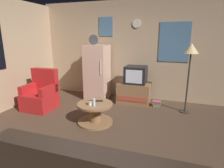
{
  "coord_description": "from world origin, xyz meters",
  "views": [
    {
      "loc": [
        1.23,
        -2.73,
        1.75
      ],
      "look_at": [
        0.03,
        0.9,
        0.75
      ],
      "focal_mm": 29.91,
      "sensor_mm": 36.0,
      "label": 1
    }
  ],
  "objects_px": {
    "mug_ceramic_tan": "(90,103)",
    "tv_stand": "(134,93)",
    "standing_lamp": "(191,54)",
    "fridge": "(97,72)",
    "coffee_table": "(95,113)",
    "mug_ceramic_white": "(90,103)",
    "armchair": "(41,95)",
    "crt_tv": "(136,75)",
    "wine_glass": "(94,102)",
    "remote_control": "(99,101)",
    "book_stack": "(157,104)"
  },
  "relations": [
    {
      "from": "mug_ceramic_tan",
      "to": "tv_stand",
      "type": "bearing_deg",
      "value": 69.54
    },
    {
      "from": "tv_stand",
      "to": "standing_lamp",
      "type": "bearing_deg",
      "value": -10.19
    },
    {
      "from": "fridge",
      "to": "coffee_table",
      "type": "relative_size",
      "value": 2.46
    },
    {
      "from": "mug_ceramic_white",
      "to": "armchair",
      "type": "relative_size",
      "value": 0.09
    },
    {
      "from": "crt_tv",
      "to": "mug_ceramic_tan",
      "type": "bearing_deg",
      "value": -111.58
    },
    {
      "from": "crt_tv",
      "to": "mug_ceramic_white",
      "type": "relative_size",
      "value": 6.0
    },
    {
      "from": "tv_stand",
      "to": "mug_ceramic_tan",
      "type": "distance_m",
      "value": 1.62
    },
    {
      "from": "tv_stand",
      "to": "mug_ceramic_white",
      "type": "bearing_deg",
      "value": -109.9
    },
    {
      "from": "mug_ceramic_tan",
      "to": "armchair",
      "type": "relative_size",
      "value": 0.09
    },
    {
      "from": "standing_lamp",
      "to": "coffee_table",
      "type": "bearing_deg",
      "value": -146.55
    },
    {
      "from": "standing_lamp",
      "to": "wine_glass",
      "type": "distance_m",
      "value": 2.35
    },
    {
      "from": "remote_control",
      "to": "book_stack",
      "type": "distance_m",
      "value": 1.65
    },
    {
      "from": "tv_stand",
      "to": "armchair",
      "type": "xyz_separation_m",
      "value": [
        -2.09,
        -1.08,
        0.06
      ]
    },
    {
      "from": "fridge",
      "to": "tv_stand",
      "type": "bearing_deg",
      "value": -3.86
    },
    {
      "from": "tv_stand",
      "to": "crt_tv",
      "type": "height_order",
      "value": "crt_tv"
    },
    {
      "from": "book_stack",
      "to": "coffee_table",
      "type": "bearing_deg",
      "value": -129.72
    },
    {
      "from": "mug_ceramic_tan",
      "to": "armchair",
      "type": "xyz_separation_m",
      "value": [
        -1.52,
        0.43,
        -0.13
      ]
    },
    {
      "from": "crt_tv",
      "to": "armchair",
      "type": "xyz_separation_m",
      "value": [
        -2.12,
        -1.08,
        -0.43
      ]
    },
    {
      "from": "tv_stand",
      "to": "coffee_table",
      "type": "relative_size",
      "value": 1.17
    },
    {
      "from": "coffee_table",
      "to": "remote_control",
      "type": "bearing_deg",
      "value": 74.65
    },
    {
      "from": "fridge",
      "to": "standing_lamp",
      "type": "bearing_deg",
      "value": -7.31
    },
    {
      "from": "coffee_table",
      "to": "armchair",
      "type": "relative_size",
      "value": 0.75
    },
    {
      "from": "remote_control",
      "to": "book_stack",
      "type": "height_order",
      "value": "remote_control"
    },
    {
      "from": "wine_glass",
      "to": "mug_ceramic_tan",
      "type": "relative_size",
      "value": 1.67
    },
    {
      "from": "fridge",
      "to": "tv_stand",
      "type": "xyz_separation_m",
      "value": [
        1.07,
        -0.07,
        -0.48
      ]
    },
    {
      "from": "mug_ceramic_white",
      "to": "remote_control",
      "type": "relative_size",
      "value": 0.6
    },
    {
      "from": "coffee_table",
      "to": "fridge",
      "type": "bearing_deg",
      "value": 110.88
    },
    {
      "from": "remote_control",
      "to": "mug_ceramic_white",
      "type": "bearing_deg",
      "value": -128.4
    },
    {
      "from": "tv_stand",
      "to": "crt_tv",
      "type": "distance_m",
      "value": 0.5
    },
    {
      "from": "fridge",
      "to": "armchair",
      "type": "relative_size",
      "value": 1.84
    },
    {
      "from": "remote_control",
      "to": "book_stack",
      "type": "relative_size",
      "value": 0.72
    },
    {
      "from": "coffee_table",
      "to": "wine_glass",
      "type": "distance_m",
      "value": 0.32
    },
    {
      "from": "crt_tv",
      "to": "book_stack",
      "type": "distance_m",
      "value": 0.91
    },
    {
      "from": "coffee_table",
      "to": "mug_ceramic_white",
      "type": "distance_m",
      "value": 0.29
    },
    {
      "from": "coffee_table",
      "to": "armchair",
      "type": "height_order",
      "value": "armchair"
    },
    {
      "from": "mug_ceramic_white",
      "to": "armchair",
      "type": "distance_m",
      "value": 1.6
    },
    {
      "from": "fridge",
      "to": "standing_lamp",
      "type": "height_order",
      "value": "fridge"
    },
    {
      "from": "standing_lamp",
      "to": "tv_stand",
      "type": "bearing_deg",
      "value": 169.81
    },
    {
      "from": "armchair",
      "to": "standing_lamp",
      "type": "bearing_deg",
      "value": 14.25
    },
    {
      "from": "crt_tv",
      "to": "mug_ceramic_white",
      "type": "bearing_deg",
      "value": -111.02
    },
    {
      "from": "standing_lamp",
      "to": "mug_ceramic_white",
      "type": "height_order",
      "value": "standing_lamp"
    },
    {
      "from": "armchair",
      "to": "book_stack",
      "type": "height_order",
      "value": "armchair"
    },
    {
      "from": "crt_tv",
      "to": "book_stack",
      "type": "height_order",
      "value": "crt_tv"
    },
    {
      "from": "wine_glass",
      "to": "mug_ceramic_white",
      "type": "relative_size",
      "value": 1.67
    },
    {
      "from": "mug_ceramic_white",
      "to": "wine_glass",
      "type": "bearing_deg",
      "value": -8.92
    },
    {
      "from": "mug_ceramic_white",
      "to": "book_stack",
      "type": "bearing_deg",
      "value": 51.65
    },
    {
      "from": "crt_tv",
      "to": "coffee_table",
      "type": "bearing_deg",
      "value": -111.12
    },
    {
      "from": "tv_stand",
      "to": "standing_lamp",
      "type": "distance_m",
      "value": 1.69
    },
    {
      "from": "crt_tv",
      "to": "wine_glass",
      "type": "height_order",
      "value": "crt_tv"
    },
    {
      "from": "wine_glass",
      "to": "remote_control",
      "type": "relative_size",
      "value": 1.0
    }
  ]
}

